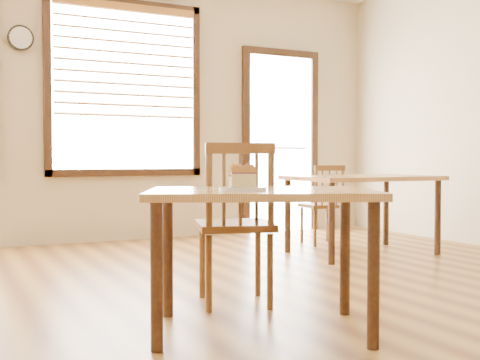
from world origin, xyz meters
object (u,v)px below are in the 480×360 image
at_px(cafe_chair_main, 236,223).
at_px(plate, 243,189).
at_px(cafe_table_main, 261,209).
at_px(cafe_table_second, 362,185).
at_px(cake_slice, 243,176).
at_px(cafe_chair_second, 323,204).
at_px(wall_clock, 21,38).

relative_size(cafe_chair_main, plate, 4.24).
bearing_deg(cafe_chair_main, cafe_table_main, 93.86).
distance_m(cafe_table_second, cake_slice, 2.95).
bearing_deg(cafe_chair_main, cafe_chair_second, -118.60).
distance_m(cafe_chair_main, cafe_chair_second, 2.80).
xyz_separation_m(cafe_table_second, cake_slice, (-2.25, -1.90, 0.16)).
height_order(cafe_table_main, cafe_chair_main, cafe_chair_main).
bearing_deg(cafe_chair_second, cafe_table_main, 56.58).
bearing_deg(cake_slice, cafe_chair_main, 85.19).
bearing_deg(cafe_chair_main, cafe_table_second, -130.06).
relative_size(cafe_chair_second, plate, 3.55).
height_order(cafe_table_second, plate, plate).
distance_m(cafe_table_main, cake_slice, 0.23).
xyz_separation_m(wall_clock, cafe_chair_main, (0.87, -3.21, -1.64)).
distance_m(cafe_table_main, cafe_table_second, 2.81).
relative_size(cafe_chair_second, cake_slice, 5.65).
bearing_deg(cafe_table_main, cafe_chair_main, 101.33).
bearing_deg(cafe_chair_second, cafe_table_second, 95.13).
bearing_deg(wall_clock, cake_slice, -81.01).
bearing_deg(cafe_chair_main, plate, 83.65).
relative_size(wall_clock, cafe_table_main, 0.19).
bearing_deg(plate, cake_slice, -60.72).
bearing_deg(cafe_table_second, cake_slice, -138.55).
bearing_deg(plate, cafe_chair_second, 48.68).
relative_size(cafe_table_main, plate, 5.78).
height_order(cafe_table_second, cake_slice, cake_slice).
relative_size(plate, cake_slice, 1.59).
bearing_deg(wall_clock, cafe_table_main, -78.88).
height_order(cafe_chair_main, plate, cafe_chair_main).
bearing_deg(cafe_chair_main, wall_clock, -57.76).
xyz_separation_m(wall_clock, cake_slice, (0.61, -3.83, -1.32)).
bearing_deg(cafe_chair_second, plate, 55.45).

